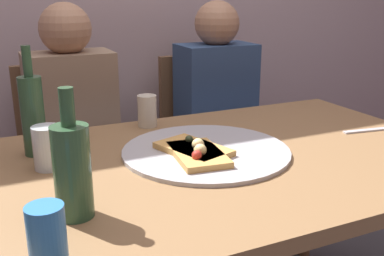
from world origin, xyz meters
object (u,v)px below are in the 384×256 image
object	(u,v)px
dining_table	(230,180)
pizza_slice_extra	(194,149)
wine_bottle	(72,169)
chair_right	(210,133)
tumbler_far	(48,148)
chair_left	(73,152)
pizza_tray	(206,151)
soda_can	(47,238)
guest_in_beanie	(224,116)
pizza_slice_last	(198,154)
tumbler_near	(147,111)
guest_in_sweater	(78,135)
beer_bottle	(33,114)
table_knife	(372,130)

from	to	relation	value
dining_table	pizza_slice_extra	size ratio (longest dim) A/B	5.65
wine_bottle	chair_right	size ratio (longest dim) A/B	0.31
tumbler_far	dining_table	bearing A→B (deg)	-13.11
wine_bottle	chair_right	xyz separation A→B (m)	(0.86, 1.04, -0.34)
chair_left	pizza_slice_extra	bearing A→B (deg)	104.69
pizza_tray	soda_can	bearing A→B (deg)	-141.22
tumbler_far	chair_left	distance (m)	0.82
soda_can	guest_in_beanie	distance (m)	1.43
chair_left	chair_right	xyz separation A→B (m)	(0.69, 0.00, 0.00)
tumbler_far	pizza_slice_last	bearing A→B (deg)	-17.99
pizza_slice_last	chair_left	world-z (taller)	chair_left
dining_table	tumbler_near	world-z (taller)	tumbler_near
tumbler_near	guest_in_sweater	distance (m)	0.41
pizza_slice_extra	wine_bottle	bearing A→B (deg)	-150.01
chair_left	wine_bottle	bearing A→B (deg)	80.82
beer_bottle	chair_right	bearing A→B (deg)	34.39
pizza_tray	guest_in_sweater	bearing A→B (deg)	111.45
pizza_slice_extra	chair_left	world-z (taller)	chair_left
guest_in_beanie	pizza_slice_last	bearing A→B (deg)	56.07
pizza_tray	pizza_slice_last	xyz separation A→B (m)	(-0.05, -0.05, 0.02)
pizza_tray	soda_can	xyz separation A→B (m)	(-0.51, -0.41, 0.06)
wine_bottle	guest_in_beanie	size ratio (longest dim) A/B	0.24
pizza_slice_last	table_knife	world-z (taller)	pizza_slice_last
dining_table	pizza_slice_last	distance (m)	0.15
table_knife	guest_in_beanie	distance (m)	0.74
tumbler_far	guest_in_beanie	world-z (taller)	guest_in_beanie
soda_can	wine_bottle	bearing A→B (deg)	66.10
guest_in_sweater	beer_bottle	bearing A→B (deg)	66.31
pizza_tray	guest_in_beanie	world-z (taller)	guest_in_beanie
pizza_slice_last	wine_bottle	xyz separation A→B (m)	(-0.38, -0.18, 0.09)
pizza_slice_last	pizza_slice_extra	xyz separation A→B (m)	(0.01, 0.04, 0.00)
chair_left	guest_in_beanie	bearing A→B (deg)	167.62
pizza_slice_extra	beer_bottle	distance (m)	0.48
pizza_slice_last	tumbler_near	bearing A→B (deg)	92.19
soda_can	chair_left	size ratio (longest dim) A/B	0.14
dining_table	pizza_slice_last	size ratio (longest dim) A/B	6.03
dining_table	guest_in_sweater	size ratio (longest dim) A/B	1.21
pizza_slice_last	chair_left	distance (m)	0.93
beer_bottle	soda_can	world-z (taller)	beer_bottle
dining_table	tumbler_near	bearing A→B (deg)	108.67
beer_bottle	tumbler_near	bearing A→B (deg)	18.40
table_knife	guest_in_sweater	xyz separation A→B (m)	(-0.88, 0.71, -0.11)
beer_bottle	table_knife	distance (m)	1.12
beer_bottle	tumbler_far	size ratio (longest dim) A/B	2.68
beer_bottle	chair_right	xyz separation A→B (m)	(0.89, 0.61, -0.36)
dining_table	chair_right	xyz separation A→B (m)	(0.37, 0.86, -0.15)
pizza_slice_last	soda_can	distance (m)	0.58
wine_bottle	tumbler_near	bearing A→B (deg)	57.39
beer_bottle	guest_in_sweater	world-z (taller)	guest_in_sweater
pizza_tray	table_knife	xyz separation A→B (m)	(0.62, -0.05, -0.00)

